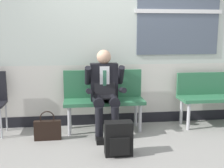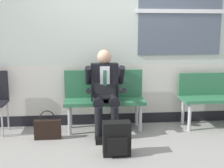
% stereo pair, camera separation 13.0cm
% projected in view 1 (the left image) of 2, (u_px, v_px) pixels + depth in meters
% --- Properties ---
extents(ground_plane, '(18.00, 18.00, 0.00)m').
position_uv_depth(ground_plane, '(119.00, 135.00, 4.19)').
color(ground_plane, gray).
extents(station_wall, '(6.04, 0.16, 2.93)m').
position_uv_depth(station_wall, '(115.00, 33.00, 4.49)').
color(station_wall, beige).
rests_on(station_wall, ground).
extents(bench_with_person, '(1.20, 0.42, 0.90)m').
position_uv_depth(bench_with_person, '(104.00, 95.00, 4.37)').
color(bench_with_person, '#2D6B47').
rests_on(bench_with_person, ground).
extents(bench_empty, '(1.18, 0.42, 0.83)m').
position_uv_depth(bench_empty, '(215.00, 94.00, 4.58)').
color(bench_empty, '#2D6B47').
rests_on(bench_empty, ground).
extents(person_seated, '(0.57, 0.70, 1.22)m').
position_uv_depth(person_seated, '(105.00, 90.00, 4.15)').
color(person_seated, black).
rests_on(person_seated, ground).
extents(backpack, '(0.34, 0.21, 0.42)m').
position_uv_depth(backpack, '(119.00, 139.00, 3.48)').
color(backpack, black).
rests_on(backpack, ground).
extents(handbag, '(0.37, 0.08, 0.41)m').
position_uv_depth(handbag, '(48.00, 129.00, 3.97)').
color(handbag, black).
rests_on(handbag, ground).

